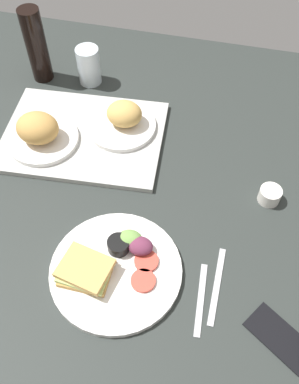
{
  "coord_description": "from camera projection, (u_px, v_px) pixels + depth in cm",
  "views": [
    {
      "loc": [
        16.42,
        -57.86,
        90.14
      ],
      "look_at": [
        2.0,
        3.0,
        4.0
      ],
      "focal_mm": 39.91,
      "sensor_mm": 36.0,
      "label": 1
    }
  ],
  "objects": [
    {
      "name": "cell_phone",
      "position": [
        280.0,
        337.0,
        0.89
      ],
      "size": [
        15.98,
        13.96,
        0.8
      ],
      "primitive_type": "cube",
      "rotation": [
        0.0,
        0.0,
        -0.59
      ],
      "color": "black",
      "rests_on": "ground_plane"
    },
    {
      "name": "fork",
      "position": [
        201.0,
        299.0,
        0.94
      ],
      "size": [
        2.42,
        17.05,
        0.5
      ],
      "primitive_type": "cube",
      "rotation": [
        0.0,
        0.0,
        1.63
      ],
      "color": "#B7B7BC",
      "rests_on": "ground_plane"
    },
    {
      "name": "bread_plate_near",
      "position": [
        40.0,
        132.0,
        1.17
      ],
      "size": [
        19.83,
        19.83,
        9.37
      ],
      "color": "white",
      "rests_on": "serving_tray"
    },
    {
      "name": "espresso_cup",
      "position": [
        270.0,
        195.0,
        1.08
      ],
      "size": [
        5.6,
        5.6,
        4.0
      ],
      "primitive_type": "cylinder",
      "color": "silver",
      "rests_on": "ground_plane"
    },
    {
      "name": "drinking_glass",
      "position": [
        89.0,
        66.0,
        1.33
      ],
      "size": [
        7.12,
        7.12,
        11.96
      ],
      "primitive_type": "cylinder",
      "color": "silver",
      "rests_on": "ground_plane"
    },
    {
      "name": "serving_tray",
      "position": [
        83.0,
        136.0,
        1.22
      ],
      "size": [
        47.42,
        36.39,
        1.6
      ],
      "primitive_type": "cube",
      "rotation": [
        0.0,
        0.0,
        0.08
      ],
      "color": "#B2B2AD",
      "rests_on": "ground_plane"
    },
    {
      "name": "soda_bottle",
      "position": [
        36.0,
        46.0,
        1.29
      ],
      "size": [
        6.4,
        6.4,
        23.56
      ],
      "primitive_type": "cylinder",
      "color": "black",
      "rests_on": "ground_plane"
    },
    {
      "name": "plate_with_salad",
      "position": [
        113.0,
        267.0,
        0.97
      ],
      "size": [
        30.24,
        30.24,
        5.4
      ],
      "color": "white",
      "rests_on": "ground_plane"
    },
    {
      "name": "knife",
      "position": [
        217.0,
        285.0,
        0.96
      ],
      "size": [
        1.63,
        19.02,
        0.5
      ],
      "primitive_type": "cube",
      "rotation": [
        0.0,
        0.0,
        1.56
      ],
      "color": "#B7B7BC",
      "rests_on": "ground_plane"
    },
    {
      "name": "ground_plane",
      "position": [
        139.0,
        212.0,
        1.09
      ],
      "size": [
        190.0,
        150.0,
        3.0
      ],
      "primitive_type": "cube",
      "color": "#282D2B"
    },
    {
      "name": "bread_plate_far",
      "position": [
        123.0,
        120.0,
        1.21
      ],
      "size": [
        19.73,
        19.73,
        8.27
      ],
      "color": "white",
      "rests_on": "serving_tray"
    }
  ]
}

